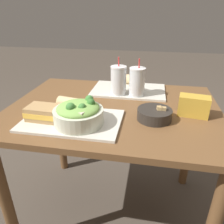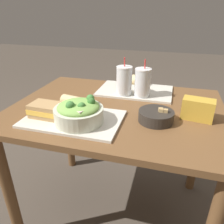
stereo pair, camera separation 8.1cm
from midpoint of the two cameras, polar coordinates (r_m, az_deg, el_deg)
name	(u,v)px [view 2 (the right image)]	position (r m, az deg, el deg)	size (l,w,h in m)	color
ground_plane	(116,209)	(1.65, 2.57, -24.04)	(12.00, 12.00, 0.00)	#4C4238
dining_table	(117,127)	(1.23, 3.17, -3.89)	(1.11, 0.83, 0.78)	brown
tray_near	(73,119)	(1.04, -7.84, -1.83)	(0.45, 0.29, 0.01)	beige
tray_far	(135,91)	(1.39, 7.72, 5.47)	(0.45, 0.29, 0.01)	beige
salad_bowl	(79,112)	(0.97, -6.28, 0.00)	(0.22, 0.22, 0.12)	beige
soup_bowl	(156,116)	(1.04, 13.66, -1.01)	(0.16, 0.16, 0.07)	#2D2823
sandwich_near	(46,110)	(1.06, -14.79, 0.50)	(0.15, 0.11, 0.06)	tan
baguette_near	(73,102)	(1.13, -8.19, 2.62)	(0.12, 0.08, 0.06)	#DBBC84
baguette_far	(139,80)	(1.48, 8.54, 8.20)	(0.10, 0.09, 0.06)	#DBBC84
drink_cup_dark	(123,81)	(1.29, 4.84, 7.92)	(0.09, 0.09, 0.22)	silver
drink_cup_red	(143,83)	(1.27, 9.83, 7.33)	(0.09, 0.09, 0.22)	silver
chip_bag	(198,109)	(1.11, 23.48, 0.62)	(0.15, 0.10, 0.10)	gold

